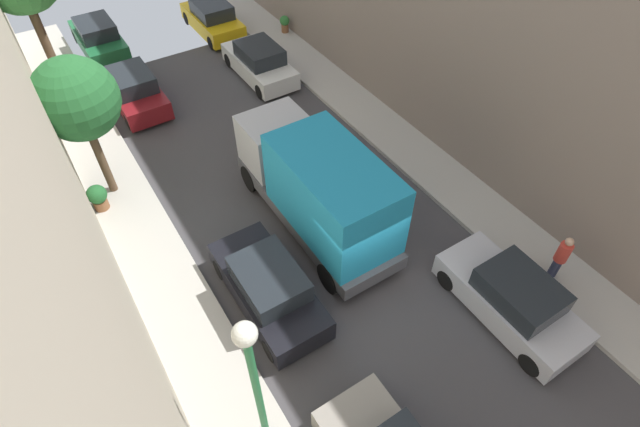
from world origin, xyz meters
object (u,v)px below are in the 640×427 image
(delivery_truck, at_px, (318,187))
(potted_plant_1, at_px, (98,197))
(street_tree_2, at_px, (76,100))
(parked_car_right_2, at_px, (260,63))
(parked_car_right_3, at_px, (213,19))
(parked_car_left_3, at_px, (134,90))
(parked_car_left_2, at_px, (269,287))
(parked_car_left_4, at_px, (99,38))
(potted_plant_2, at_px, (285,23))
(parked_car_right_1, at_px, (512,299))
(pedestrian, at_px, (561,257))
(lamp_post, at_px, (254,375))

(delivery_truck, distance_m, potted_plant_1, 7.36)
(potted_plant_1, bearing_deg, street_tree_2, 49.63)
(parked_car_right_2, relative_size, parked_car_right_3, 1.00)
(parked_car_right_2, distance_m, street_tree_2, 9.27)
(potted_plant_1, bearing_deg, parked_car_left_3, 61.22)
(parked_car_left_2, relative_size, parked_car_left_3, 1.00)
(parked_car_right_3, distance_m, potted_plant_1, 12.80)
(parked_car_left_2, bearing_deg, street_tree_2, 109.38)
(parked_car_left_4, bearing_deg, parked_car_left_3, -90.00)
(delivery_truck, bearing_deg, parked_car_right_2, 73.45)
(potted_plant_1, bearing_deg, parked_car_left_4, 74.35)
(parked_car_left_4, height_order, potted_plant_2, parked_car_left_4)
(parked_car_left_3, height_order, parked_car_right_2, same)
(parked_car_right_1, bearing_deg, parked_car_left_3, 109.11)
(parked_car_right_2, height_order, potted_plant_2, parked_car_right_2)
(parked_car_right_1, xyz_separation_m, potted_plant_2, (2.94, 17.60, -0.10))
(parked_car_left_2, relative_size, parked_car_right_3, 1.00)
(parked_car_left_4, xyz_separation_m, potted_plant_1, (-3.01, -10.75, -0.05))
(pedestrian, distance_m, potted_plant_2, 17.52)
(parked_car_left_3, relative_size, parked_car_left_4, 1.00)
(parked_car_left_2, distance_m, parked_car_right_3, 16.75)
(parked_car_left_2, xyz_separation_m, parked_car_right_3, (5.40, 15.86, 0.00))
(parked_car_right_3, height_order, street_tree_2, street_tree_2)
(parked_car_left_3, height_order, potted_plant_2, parked_car_left_3)
(parked_car_right_2, bearing_deg, lamp_post, -117.24)
(potted_plant_1, relative_size, potted_plant_2, 1.14)
(parked_car_right_1, distance_m, parked_car_right_3, 19.76)
(pedestrian, bearing_deg, parked_car_right_3, 95.70)
(parked_car_left_3, relative_size, parked_car_right_3, 1.00)
(parked_car_left_2, distance_m, lamp_post, 4.79)
(parked_car_right_1, relative_size, street_tree_2, 0.85)
(parked_car_right_3, bearing_deg, lamp_post, -110.77)
(parked_car_left_2, height_order, parked_car_right_1, same)
(pedestrian, bearing_deg, delivery_truck, 130.28)
(street_tree_2, bearing_deg, parked_car_left_4, 76.45)
(parked_car_right_2, relative_size, potted_plant_2, 5.08)
(parked_car_left_2, bearing_deg, potted_plant_2, 58.65)
(parked_car_left_3, distance_m, pedestrian, 17.15)
(parked_car_left_2, height_order, lamp_post, lamp_post)
(delivery_truck, xyz_separation_m, lamp_post, (-4.60, -5.09, 1.74))
(parked_car_left_2, height_order, street_tree_2, street_tree_2)
(parked_car_left_2, distance_m, parked_car_left_3, 11.69)
(delivery_truck, distance_m, potted_plant_2, 13.30)
(parked_car_left_3, relative_size, delivery_truck, 0.64)
(potted_plant_1, bearing_deg, potted_plant_2, 33.41)
(delivery_truck, height_order, potted_plant_1, delivery_truck)
(parked_car_left_4, relative_size, potted_plant_1, 4.45)
(parked_car_left_3, height_order, delivery_truck, delivery_truck)
(parked_car_left_3, xyz_separation_m, street_tree_2, (-2.43, -4.79, 3.07))
(parked_car_left_3, distance_m, parked_car_right_2, 5.47)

